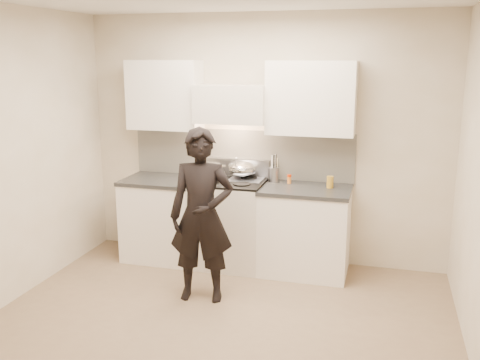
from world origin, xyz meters
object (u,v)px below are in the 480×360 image
(counter_right, at_px, (305,230))
(utensil_crock, at_px, (274,173))
(wok, at_px, (243,169))
(person, at_px, (202,216))
(stove, at_px, (229,222))

(counter_right, height_order, utensil_crock, utensil_crock)
(wok, relative_size, person, 0.24)
(wok, bearing_deg, person, -96.05)
(counter_right, height_order, person, person)
(stove, height_order, utensil_crock, utensil_crock)
(stove, relative_size, person, 0.59)
(utensil_crock, bearing_deg, person, -113.08)
(person, bearing_deg, wok, 75.05)
(counter_right, bearing_deg, utensil_crock, 156.41)
(person, bearing_deg, stove, 81.09)
(counter_right, bearing_deg, stove, -180.00)
(stove, height_order, wok, wok)
(wok, bearing_deg, counter_right, -11.34)
(stove, bearing_deg, utensil_crock, 20.25)
(counter_right, distance_m, utensil_crock, 0.69)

